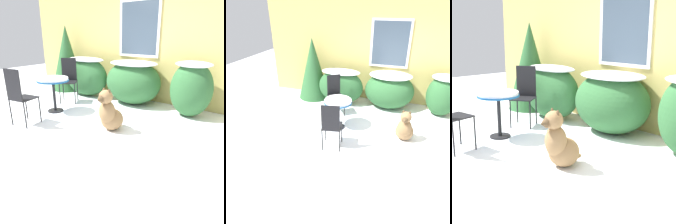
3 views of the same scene
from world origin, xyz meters
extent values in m
plane|color=white|center=(0.00, 0.00, 0.00)|extent=(16.00, 16.00, 0.00)
cube|color=tan|center=(0.00, 2.20, 1.58)|extent=(8.00, 0.06, 3.17)
cube|color=white|center=(-0.18, 2.16, 1.74)|extent=(1.10, 0.04, 1.33)
cube|color=#3D4C5B|center=(-0.18, 2.14, 1.74)|extent=(0.98, 0.01, 1.21)
ellipsoid|color=#2D6033|center=(-1.45, 1.58, 0.52)|extent=(1.36, 0.73, 1.04)
ellipsoid|color=white|center=(-1.45, 1.58, 0.98)|extent=(1.15, 0.62, 0.12)
ellipsoid|color=#2D6033|center=(-0.04, 1.70, 0.52)|extent=(1.38, 1.05, 1.04)
ellipsoid|color=white|center=(-0.04, 1.70, 0.98)|extent=(1.18, 0.89, 0.12)
ellipsoid|color=#2D6033|center=(1.38, 1.65, 0.56)|extent=(0.84, 0.75, 1.13)
ellipsoid|color=white|center=(1.38, 1.65, 1.07)|extent=(0.72, 0.64, 0.12)
cone|color=#2D6033|center=(-2.41, 1.79, 0.93)|extent=(0.98, 0.98, 1.85)
cylinder|color=black|center=(-1.09, 0.17, 0.01)|extent=(0.34, 0.34, 0.03)
cylinder|color=black|center=(-1.09, 0.17, 0.35)|extent=(0.06, 0.06, 0.65)
cylinder|color=#195699|center=(-1.09, 0.17, 0.69)|extent=(0.68, 0.68, 0.03)
cylinder|color=white|center=(-1.09, 0.17, 0.73)|extent=(0.65, 0.65, 0.04)
cube|color=black|center=(-1.36, 0.84, 0.51)|extent=(0.56, 0.56, 0.02)
cube|color=black|center=(-1.47, 1.00, 0.79)|extent=(0.31, 0.23, 0.55)
cylinder|color=black|center=(-1.40, 0.59, 0.25)|extent=(0.02, 0.02, 0.50)
cylinder|color=black|center=(-1.11, 0.80, 0.25)|extent=(0.02, 0.02, 0.50)
cylinder|color=black|center=(-1.62, 0.88, 0.25)|extent=(0.02, 0.02, 0.50)
cylinder|color=black|center=(-1.32, 1.10, 0.25)|extent=(0.02, 0.02, 0.50)
cube|color=black|center=(-0.96, -0.62, 0.51)|extent=(0.46, 0.46, 0.02)
cube|color=black|center=(-0.93, -0.81, 0.79)|extent=(0.37, 0.08, 0.55)
cylinder|color=black|center=(-0.82, -0.41, 0.25)|extent=(0.02, 0.02, 0.50)
cylinder|color=black|center=(-1.17, -0.47, 0.25)|extent=(0.02, 0.02, 0.50)
cylinder|color=black|center=(-0.75, -0.77, 0.25)|extent=(0.02, 0.02, 0.50)
cylinder|color=black|center=(-1.11, -0.83, 0.25)|extent=(0.02, 0.02, 0.50)
ellipsoid|color=#937047|center=(0.51, 0.14, 0.19)|extent=(0.45, 0.45, 0.38)
ellipsoid|color=#937047|center=(0.49, 0.02, 0.36)|extent=(0.34, 0.31, 0.42)
sphere|color=#937047|center=(0.49, -0.01, 0.64)|extent=(0.24, 0.24, 0.24)
cone|color=brown|center=(0.47, -0.16, 0.62)|extent=(0.14, 0.09, 0.13)
ellipsoid|color=brown|center=(0.42, 0.02, 0.73)|extent=(0.06, 0.04, 0.11)
ellipsoid|color=brown|center=(0.55, 0.00, 0.73)|extent=(0.06, 0.04, 0.11)
ellipsoid|color=#937047|center=(0.53, 0.33, 0.09)|extent=(0.10, 0.20, 0.07)
camera|label=1|loc=(2.67, -2.76, 1.64)|focal=35.00mm
camera|label=2|loc=(0.34, -4.31, 2.88)|focal=35.00mm
camera|label=3|loc=(3.59, -2.64, 1.76)|focal=55.00mm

